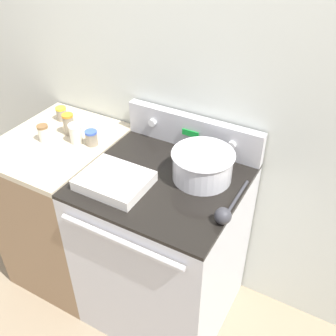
# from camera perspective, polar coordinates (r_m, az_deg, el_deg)

# --- Properties ---
(kitchen_wall) EXTENTS (8.00, 0.05, 2.50)m
(kitchen_wall) POSITION_cam_1_polar(r_m,az_deg,el_deg) (1.96, 4.67, 11.17)
(kitchen_wall) COLOR silver
(kitchen_wall) RESTS_ON ground_plane
(stove_range) EXTENTS (0.74, 0.71, 0.96)m
(stove_range) POSITION_cam_1_polar(r_m,az_deg,el_deg) (2.15, -0.70, -11.69)
(stove_range) COLOR #BCBCC1
(stove_range) RESTS_ON ground_plane
(control_panel) EXTENTS (0.74, 0.07, 0.18)m
(control_panel) POSITION_cam_1_polar(r_m,az_deg,el_deg) (2.01, 3.65, 5.23)
(control_panel) COLOR #BCBCC1
(control_panel) RESTS_ON stove_range
(side_counter) EXTENTS (0.57, 0.68, 0.97)m
(side_counter) POSITION_cam_1_polar(r_m,az_deg,el_deg) (2.45, -14.20, -5.70)
(side_counter) COLOR #896B4C
(side_counter) RESTS_ON ground_plane
(mixing_bowl) EXTENTS (0.29, 0.29, 0.14)m
(mixing_bowl) POSITION_cam_1_polar(r_m,az_deg,el_deg) (1.79, 5.05, 0.59)
(mixing_bowl) COLOR silver
(mixing_bowl) RESTS_ON stove_range
(casserole_dish) EXTENTS (0.31, 0.25, 0.05)m
(casserole_dish) POSITION_cam_1_polar(r_m,az_deg,el_deg) (1.79, -7.78, -1.76)
(casserole_dish) COLOR silver
(casserole_dish) RESTS_ON stove_range
(ladle) EXTENTS (0.07, 0.33, 0.07)m
(ladle) POSITION_cam_1_polar(r_m,az_deg,el_deg) (1.62, 8.25, -6.56)
(ladle) COLOR #333338
(ladle) RESTS_ON stove_range
(spice_jar_blue_cap) EXTENTS (0.06, 0.06, 0.08)m
(spice_jar_blue_cap) POSITION_cam_1_polar(r_m,az_deg,el_deg) (2.06, -11.04, 4.33)
(spice_jar_blue_cap) COLOR gray
(spice_jar_blue_cap) RESTS_ON side_counter
(spice_jar_white_cap) EXTENTS (0.07, 0.07, 0.11)m
(spice_jar_white_cap) POSITION_cam_1_polar(r_m,az_deg,el_deg) (2.09, -13.27, 4.93)
(spice_jar_white_cap) COLOR beige
(spice_jar_white_cap) RESTS_ON side_counter
(spice_jar_orange_cap) EXTENTS (0.06, 0.06, 0.12)m
(spice_jar_orange_cap) POSITION_cam_1_polar(r_m,az_deg,el_deg) (2.17, -14.21, 6.19)
(spice_jar_orange_cap) COLOR gray
(spice_jar_orange_cap) RESTS_ON side_counter
(spice_jar_brown_cap) EXTENTS (0.06, 0.06, 0.09)m
(spice_jar_brown_cap) POSITION_cam_1_polar(r_m,az_deg,el_deg) (2.15, -17.62, 4.87)
(spice_jar_brown_cap) COLOR beige
(spice_jar_brown_cap) RESTS_ON side_counter
(spice_jar_yellow_cap) EXTENTS (0.06, 0.06, 0.08)m
(spice_jar_yellow_cap) POSITION_cam_1_polar(r_m,az_deg,el_deg) (2.33, -15.21, 7.65)
(spice_jar_yellow_cap) COLOR gray
(spice_jar_yellow_cap) RESTS_ON side_counter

